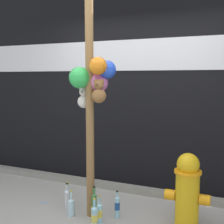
{
  "coord_description": "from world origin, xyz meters",
  "views": [
    {
      "loc": [
        1.36,
        -2.62,
        1.6
      ],
      "look_at": [
        0.08,
        0.35,
        1.23
      ],
      "focal_mm": 48.2,
      "sensor_mm": 36.0,
      "label": 1
    }
  ],
  "objects_px": {
    "memorial_post": "(92,65)",
    "bottle_0": "(67,198)",
    "bottle_2": "(94,207)",
    "bottle_3": "(71,206)",
    "bottle_1": "(68,197)",
    "bottle_4": "(94,217)",
    "fire_hydrant": "(187,190)",
    "bottle_6": "(117,206)",
    "bottle_5": "(100,213)"
  },
  "relations": [
    {
      "from": "memorial_post",
      "to": "bottle_5",
      "type": "distance_m",
      "value": 1.62
    },
    {
      "from": "fire_hydrant",
      "to": "bottle_1",
      "type": "bearing_deg",
      "value": -178.19
    },
    {
      "from": "bottle_3",
      "to": "bottle_6",
      "type": "xyz_separation_m",
      "value": [
        0.5,
        0.18,
        0.02
      ]
    },
    {
      "from": "fire_hydrant",
      "to": "bottle_6",
      "type": "height_order",
      "value": "fire_hydrant"
    },
    {
      "from": "bottle_0",
      "to": "bottle_6",
      "type": "bearing_deg",
      "value": 2.63
    },
    {
      "from": "memorial_post",
      "to": "bottle_5",
      "type": "xyz_separation_m",
      "value": [
        0.17,
        -0.18,
        -1.6
      ]
    },
    {
      "from": "bottle_2",
      "to": "bottle_6",
      "type": "bearing_deg",
      "value": 36.87
    },
    {
      "from": "bottle_5",
      "to": "bottle_3",
      "type": "bearing_deg",
      "value": 170.65
    },
    {
      "from": "bottle_3",
      "to": "bottle_4",
      "type": "height_order",
      "value": "bottle_4"
    },
    {
      "from": "bottle_1",
      "to": "bottle_4",
      "type": "height_order",
      "value": "bottle_4"
    },
    {
      "from": "bottle_2",
      "to": "bottle_4",
      "type": "relative_size",
      "value": 1.13
    },
    {
      "from": "bottle_0",
      "to": "bottle_5",
      "type": "bearing_deg",
      "value": -21.31
    },
    {
      "from": "bottle_3",
      "to": "memorial_post",
      "type": "bearing_deg",
      "value": 27.1
    },
    {
      "from": "bottle_0",
      "to": "bottle_3",
      "type": "relative_size",
      "value": 1.07
    },
    {
      "from": "memorial_post",
      "to": "bottle_4",
      "type": "height_order",
      "value": "memorial_post"
    },
    {
      "from": "bottle_0",
      "to": "fire_hydrant",
      "type": "bearing_deg",
      "value": 5.27
    },
    {
      "from": "bottle_5",
      "to": "bottle_1",
      "type": "bearing_deg",
      "value": 153.08
    },
    {
      "from": "bottle_1",
      "to": "bottle_3",
      "type": "relative_size",
      "value": 0.99
    },
    {
      "from": "bottle_2",
      "to": "bottle_4",
      "type": "xyz_separation_m",
      "value": [
        0.1,
        -0.19,
        -0.02
      ]
    },
    {
      "from": "bottle_1",
      "to": "bottle_2",
      "type": "height_order",
      "value": "bottle_2"
    },
    {
      "from": "bottle_0",
      "to": "bottle_1",
      "type": "bearing_deg",
      "value": 115.86
    },
    {
      "from": "fire_hydrant",
      "to": "bottle_5",
      "type": "relative_size",
      "value": 2.46
    },
    {
      "from": "bottle_3",
      "to": "bottle_0",
      "type": "bearing_deg",
      "value": 134.75
    },
    {
      "from": "bottle_1",
      "to": "bottle_3",
      "type": "height_order",
      "value": "bottle_3"
    },
    {
      "from": "bottle_0",
      "to": "bottle_1",
      "type": "xyz_separation_m",
      "value": [
        -0.04,
        0.08,
        -0.02
      ]
    },
    {
      "from": "bottle_5",
      "to": "memorial_post",
      "type": "bearing_deg",
      "value": 133.81
    },
    {
      "from": "bottle_4",
      "to": "bottle_5",
      "type": "xyz_separation_m",
      "value": [
        0.01,
        0.11,
        -0.0
      ]
    },
    {
      "from": "bottle_0",
      "to": "memorial_post",
      "type": "bearing_deg",
      "value": -4.83
    },
    {
      "from": "memorial_post",
      "to": "bottle_6",
      "type": "distance_m",
      "value": 1.62
    },
    {
      "from": "fire_hydrant",
      "to": "bottle_1",
      "type": "xyz_separation_m",
      "value": [
        -1.46,
        -0.05,
        -0.29
      ]
    },
    {
      "from": "bottle_4",
      "to": "bottle_6",
      "type": "bearing_deg",
      "value": 71.51
    },
    {
      "from": "bottle_3",
      "to": "bottle_5",
      "type": "xyz_separation_m",
      "value": [
        0.4,
        -0.07,
        0.02
      ]
    },
    {
      "from": "memorial_post",
      "to": "bottle_0",
      "type": "xyz_separation_m",
      "value": [
        -0.37,
        0.03,
        -1.6
      ]
    },
    {
      "from": "bottle_1",
      "to": "bottle_4",
      "type": "distance_m",
      "value": 0.7
    },
    {
      "from": "fire_hydrant",
      "to": "bottle_1",
      "type": "height_order",
      "value": "fire_hydrant"
    },
    {
      "from": "bottle_5",
      "to": "bottle_6",
      "type": "relative_size",
      "value": 1.04
    },
    {
      "from": "fire_hydrant",
      "to": "bottle_6",
      "type": "xyz_separation_m",
      "value": [
        -0.77,
        -0.1,
        -0.27
      ]
    },
    {
      "from": "bottle_2",
      "to": "bottle_3",
      "type": "height_order",
      "value": "bottle_2"
    },
    {
      "from": "bottle_1",
      "to": "bottle_5",
      "type": "bearing_deg",
      "value": -26.92
    },
    {
      "from": "memorial_post",
      "to": "bottle_6",
      "type": "xyz_separation_m",
      "value": [
        0.28,
        0.06,
        -1.6
      ]
    },
    {
      "from": "bottle_3",
      "to": "bottle_4",
      "type": "xyz_separation_m",
      "value": [
        0.39,
        -0.18,
        0.02
      ]
    },
    {
      "from": "fire_hydrant",
      "to": "bottle_6",
      "type": "bearing_deg",
      "value": -172.51
    },
    {
      "from": "bottle_3",
      "to": "bottle_2",
      "type": "bearing_deg",
      "value": 3.01
    },
    {
      "from": "memorial_post",
      "to": "bottle_6",
      "type": "relative_size",
      "value": 9.61
    },
    {
      "from": "bottle_0",
      "to": "bottle_3",
      "type": "xyz_separation_m",
      "value": [
        0.14,
        -0.15,
        -0.02
      ]
    },
    {
      "from": "bottle_2",
      "to": "bottle_3",
      "type": "bearing_deg",
      "value": -176.99
    },
    {
      "from": "fire_hydrant",
      "to": "bottle_2",
      "type": "distance_m",
      "value": 1.04
    },
    {
      "from": "bottle_5",
      "to": "bottle_6",
      "type": "bearing_deg",
      "value": 65.87
    },
    {
      "from": "fire_hydrant",
      "to": "bottle_2",
      "type": "height_order",
      "value": "fire_hydrant"
    },
    {
      "from": "bottle_1",
      "to": "bottle_4",
      "type": "relative_size",
      "value": 0.86
    }
  ]
}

